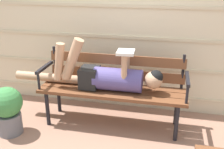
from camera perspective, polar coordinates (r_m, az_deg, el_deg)
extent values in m
plane|color=#936B56|center=(3.05, -0.81, -12.39)|extent=(12.00, 12.00, 0.00)
cube|color=beige|center=(3.30, 2.03, 11.26)|extent=(5.33, 0.06, 2.23)
cube|color=beige|center=(3.55, 1.73, -3.79)|extent=(5.33, 0.02, 0.04)
cube|color=beige|center=(3.41, 1.80, 1.88)|extent=(5.33, 0.02, 0.04)
cube|color=beige|center=(3.30, 1.87, 7.98)|extent=(5.33, 0.02, 0.04)
cube|color=beige|center=(3.23, 1.96, 14.40)|extent=(5.33, 0.02, 0.04)
cube|color=brown|center=(2.88, -0.60, -4.67)|extent=(1.64, 0.13, 0.04)
cube|color=brown|center=(3.00, 0.00, -3.52)|extent=(1.64, 0.13, 0.04)
cube|color=brown|center=(3.13, 0.55, -2.46)|extent=(1.64, 0.13, 0.04)
cube|color=brown|center=(3.14, 0.80, 0.10)|extent=(1.58, 0.05, 0.11)
cube|color=brown|center=(3.08, 0.82, 3.21)|extent=(1.58, 0.05, 0.11)
cylinder|color=black|center=(3.33, -12.04, 2.55)|extent=(0.03, 0.03, 0.40)
cylinder|color=black|center=(3.05, 14.84, 0.55)|extent=(0.03, 0.03, 0.40)
cylinder|color=black|center=(3.19, -13.56, -7.10)|extent=(0.04, 0.04, 0.41)
cylinder|color=black|center=(2.91, 13.55, -10.05)|extent=(0.04, 0.04, 0.41)
cylinder|color=black|center=(3.45, -11.25, -4.62)|extent=(0.04, 0.04, 0.41)
cylinder|color=black|center=(3.19, 13.53, -7.04)|extent=(0.04, 0.04, 0.41)
cube|color=black|center=(3.18, -14.20, 1.47)|extent=(0.04, 0.40, 0.03)
cylinder|color=black|center=(3.08, -15.34, -1.30)|extent=(0.03, 0.03, 0.20)
cube|color=black|center=(2.87, 15.76, -0.88)|extent=(0.04, 0.40, 0.03)
cylinder|color=black|center=(2.76, 15.69, -4.07)|extent=(0.03, 0.03, 0.20)
cylinder|color=#514784|center=(2.93, 1.29, -1.09)|extent=(0.53, 0.25, 0.25)
cube|color=black|center=(3.01, -4.79, -0.58)|extent=(0.20, 0.24, 0.23)
sphere|color=tan|center=(2.88, 8.83, -1.16)|extent=(0.19, 0.19, 0.19)
sphere|color=black|center=(2.87, 9.27, -0.58)|extent=(0.16, 0.16, 0.16)
cylinder|color=tan|center=(2.93, -8.44, 3.27)|extent=(0.28, 0.11, 0.48)
cylinder|color=tan|center=(3.00, -11.16, 2.67)|extent=(0.15, 0.09, 0.43)
cylinder|color=tan|center=(3.26, -13.00, -0.61)|extent=(0.86, 0.10, 0.10)
cylinder|color=tan|center=(2.79, 2.59, 1.03)|extent=(0.06, 0.06, 0.30)
cylinder|color=tan|center=(2.94, 3.14, 2.09)|extent=(0.06, 0.06, 0.30)
cube|color=silver|center=(2.81, 2.93, 4.76)|extent=(0.20, 0.26, 0.04)
cylinder|color=slate|center=(3.20, -20.87, -9.68)|extent=(0.26, 0.26, 0.23)
sphere|color=#3D8442|center=(3.08, -21.51, -5.51)|extent=(0.33, 0.33, 0.33)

